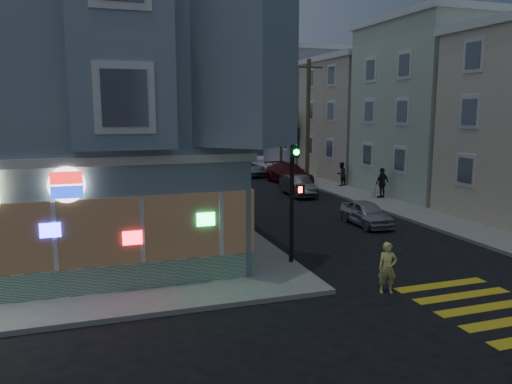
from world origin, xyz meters
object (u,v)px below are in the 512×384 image
running_child (387,268)px  parked_car_d (246,168)px  street_tree_far (253,125)px  fire_hydrant (374,192)px  utility_pole (308,118)px  pedestrian_a (341,174)px  parked_car_a (366,213)px  pedestrian_b (382,183)px  traffic_signal (294,172)px  parked_car_c (289,174)px  parked_car_b (298,186)px  street_tree_near (281,127)px

running_child → parked_car_d: size_ratio=0.33×
street_tree_far → fire_hydrant: size_ratio=7.67×
utility_pole → pedestrian_a: utility_pole is taller
parked_car_a → parked_car_d: size_ratio=0.73×
running_child → pedestrian_b: pedestrian_b is taller
pedestrian_a → traffic_signal: size_ratio=0.35×
parked_car_d → parked_car_a: bearing=-93.9°
pedestrian_a → parked_car_a: 11.64m
street_tree_far → traffic_signal: street_tree_far is taller
street_tree_far → pedestrian_b: street_tree_far is taller
parked_car_c → parked_car_b: bearing=-110.7°
street_tree_far → pedestrian_a: size_ratio=3.20×
parked_car_c → pedestrian_b: bearing=-76.6°
running_child → parked_car_c: bearing=91.7°
running_child → pedestrian_a: bearing=82.2°
parked_car_c → street_tree_near: bearing=68.9°
utility_pole → parked_car_b: (-3.20, -5.69, -4.16)m
parked_car_c → traffic_signal: (-7.47, -18.63, 2.60)m
running_child → parked_car_b: 17.21m
street_tree_near → fire_hydrant: 15.00m
running_child → traffic_signal: bearing=134.2°
utility_pole → pedestrian_a: bearing=-74.4°
utility_pole → pedestrian_b: utility_pole is taller
pedestrian_b → parked_car_a: 7.12m
utility_pole → pedestrian_b: bearing=-83.5°
parked_car_a → parked_car_c: (1.69, 13.86, 0.16)m
traffic_signal → parked_car_d: bearing=97.2°
street_tree_near → pedestrian_a: (0.80, -9.58, -2.96)m
parked_car_b → fire_hydrant: size_ratio=5.62×
street_tree_far → running_child: (-7.68, -36.35, -3.16)m
street_tree_near → parked_car_c: size_ratio=1.04×
parked_car_b → parked_car_c: bearing=77.3°
street_tree_near → parked_car_d: bearing=-160.3°
street_tree_near → traffic_signal: size_ratio=1.12×
utility_pole → fire_hydrant: utility_pole is taller
street_tree_far → fire_hydrant: (0.35, -22.60, -3.42)m
street_tree_near → parked_car_d: (-3.60, -1.29, -3.28)m
parked_car_c → parked_car_d: parked_car_c is taller
pedestrian_a → street_tree_near: bearing=-109.4°
parked_car_b → parked_car_d: 10.40m
parked_car_a → parked_car_c: 13.97m
street_tree_near → parked_car_a: 20.94m
parked_car_a → fire_hydrant: 6.98m
pedestrian_b → parked_car_d: pedestrian_b is taller
street_tree_near → utility_pole: bearing=-91.9°
street_tree_near → parked_car_d: size_ratio=1.12×
street_tree_far → parked_car_d: street_tree_far is taller
utility_pole → street_tree_far: size_ratio=1.70×
utility_pole → street_tree_near: bearing=88.1°
parked_car_c → parked_car_d: 5.47m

